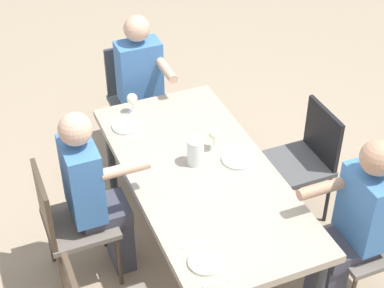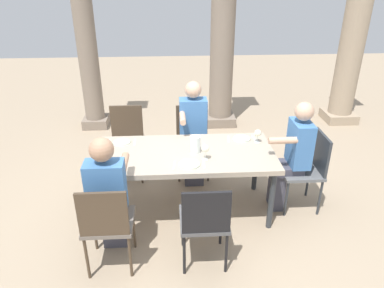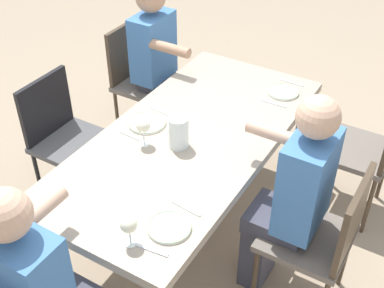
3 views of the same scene
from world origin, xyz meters
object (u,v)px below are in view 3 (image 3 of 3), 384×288
object	(u,v)px
chair_mid_south	(64,133)
wine_glass_1	(143,126)
chair_west_south	(140,75)
chair_mid_north	(323,235)
diner_guest_third	(161,64)
plate_1	(147,123)
water_pitcher	(178,133)
dining_table	(189,144)
diner_man_white	(291,196)
chair_west_north	(370,145)
plate_0	(283,92)
wine_glass_2	(129,225)
plate_2	(169,227)

from	to	relation	value
chair_mid_south	wine_glass_1	world-z (taller)	wine_glass_1
chair_west_south	chair_mid_north	distance (m)	1.96
diner_guest_third	plate_1	world-z (taller)	diner_guest_third
water_pitcher	dining_table	bearing A→B (deg)	178.60
diner_guest_third	wine_glass_1	bearing A→B (deg)	28.75
dining_table	diner_man_white	world-z (taller)	diner_man_white
chair_west_north	dining_table	bearing A→B (deg)	-50.42
plate_1	dining_table	bearing A→B (deg)	96.02
diner_man_white	plate_0	distance (m)	0.93
plate_0	plate_1	bearing A→B (deg)	-36.81
chair_mid_north	wine_glass_2	bearing A→B (deg)	-44.62
chair_west_north	chair_west_south	xyz separation A→B (m)	(0.00, -1.76, -0.00)
plate_2	wine_glass_2	world-z (taller)	wine_glass_2
dining_table	chair_mid_north	world-z (taller)	chair_mid_north
plate_0	diner_man_white	bearing A→B (deg)	25.49
chair_west_north	wine_glass_1	size ratio (longest dim) A/B	5.54
water_pitcher	wine_glass_2	bearing A→B (deg)	15.44
chair_mid_south	diner_guest_third	size ratio (longest dim) A/B	0.69
plate_0	diner_guest_third	bearing A→B (deg)	-90.77
chair_mid_south	plate_2	xyz separation A→B (m)	(0.53, 1.17, 0.23)
chair_west_north	chair_mid_north	xyz separation A→B (m)	(0.86, -0.00, -0.01)
diner_guest_third	chair_west_south	bearing A→B (deg)	-90.87
dining_table	chair_mid_south	xyz separation A→B (m)	(0.13, -0.88, -0.16)
chair_mid_north	wine_glass_2	world-z (taller)	chair_mid_north
chair_mid_south	wine_glass_2	xyz separation A→B (m)	(0.69, 1.07, 0.34)
chair_mid_north	water_pitcher	size ratio (longest dim) A/B	4.92
water_pitcher	diner_guest_third	bearing A→B (deg)	-140.95
dining_table	plate_2	distance (m)	0.73
diner_man_white	chair_west_south	bearing A→B (deg)	-118.80
wine_glass_2	chair_west_south	bearing A→B (deg)	-145.35
diner_guest_third	plate_1	distance (m)	0.86
dining_table	plate_0	world-z (taller)	plate_0
chair_mid_north	diner_guest_third	world-z (taller)	diner_guest_third
chair_west_north	plate_2	xyz separation A→B (m)	(1.39, -0.58, 0.21)
chair_mid_north	plate_2	xyz separation A→B (m)	(0.53, -0.58, 0.22)
chair_mid_south	plate_1	xyz separation A→B (m)	(-0.10, 0.60, 0.23)
chair_west_south	diner_guest_third	size ratio (longest dim) A/B	0.72
diner_guest_third	wine_glass_2	xyz separation A→B (m)	(1.55, 0.87, 0.17)
diner_guest_third	water_pitcher	bearing A→B (deg)	39.05
diner_man_white	wine_glass_2	distance (m)	0.86
chair_west_south	plate_0	distance (m)	1.18
chair_mid_south	plate_2	distance (m)	1.31
wine_glass_2	chair_mid_north	bearing A→B (deg)	135.38
chair_west_south	diner_guest_third	world-z (taller)	diner_guest_third
chair_west_north	water_pitcher	bearing A→B (deg)	-46.49
plate_2	wine_glass_2	distance (m)	0.22
chair_mid_north	wine_glass_1	bearing A→B (deg)	-86.47
chair_mid_north	diner_man_white	bearing A→B (deg)	-90.85
chair_mid_north	diner_man_white	world-z (taller)	diner_man_white
dining_table	water_pitcher	xyz separation A→B (m)	(0.11, -0.00, 0.14)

